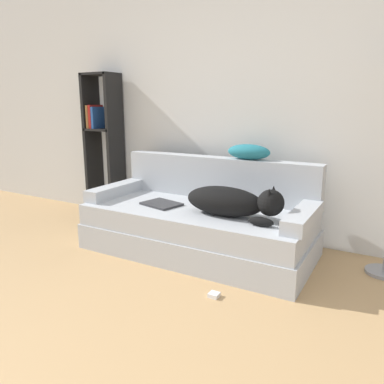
{
  "coord_description": "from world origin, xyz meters",
  "views": [
    {
      "loc": [
        1.29,
        -0.75,
        1.22
      ],
      "look_at": [
        -0.13,
        1.77,
        0.54
      ],
      "focal_mm": 35.0,
      "sensor_mm": 36.0,
      "label": 1
    }
  ],
  "objects_px": {
    "laptop": "(162,204)",
    "power_adapter": "(214,295)",
    "bookshelf": "(103,138)",
    "dog": "(233,202)",
    "throw_pillow": "(249,152)",
    "couch": "(198,230)"
  },
  "relations": [
    {
      "from": "bookshelf",
      "to": "power_adapter",
      "type": "relative_size",
      "value": 23.4
    },
    {
      "from": "throw_pillow",
      "to": "dog",
      "type": "bearing_deg",
      "value": -81.85
    },
    {
      "from": "dog",
      "to": "bookshelf",
      "type": "distance_m",
      "value": 1.9
    },
    {
      "from": "dog",
      "to": "power_adapter",
      "type": "relative_size",
      "value": 11.75
    },
    {
      "from": "couch",
      "to": "power_adapter",
      "type": "bearing_deg",
      "value": -53.41
    },
    {
      "from": "laptop",
      "to": "throw_pillow",
      "type": "height_order",
      "value": "throw_pillow"
    },
    {
      "from": "throw_pillow",
      "to": "bookshelf",
      "type": "height_order",
      "value": "bookshelf"
    },
    {
      "from": "laptop",
      "to": "bookshelf",
      "type": "bearing_deg",
      "value": 167.6
    },
    {
      "from": "couch",
      "to": "power_adapter",
      "type": "xyz_separation_m",
      "value": [
        0.46,
        -0.62,
        -0.18
      ]
    },
    {
      "from": "couch",
      "to": "laptop",
      "type": "xyz_separation_m",
      "value": [
        -0.3,
        -0.08,
        0.21
      ]
    },
    {
      "from": "couch",
      "to": "bookshelf",
      "type": "relative_size",
      "value": 1.22
    },
    {
      "from": "throw_pillow",
      "to": "power_adapter",
      "type": "relative_size",
      "value": 5.71
    },
    {
      "from": "laptop",
      "to": "throw_pillow",
      "type": "distance_m",
      "value": 0.86
    },
    {
      "from": "dog",
      "to": "bookshelf",
      "type": "relative_size",
      "value": 0.5
    },
    {
      "from": "throw_pillow",
      "to": "bookshelf",
      "type": "relative_size",
      "value": 0.24
    },
    {
      "from": "bookshelf",
      "to": "power_adapter",
      "type": "bearing_deg",
      "value": -29.86
    },
    {
      "from": "laptop",
      "to": "bookshelf",
      "type": "height_order",
      "value": "bookshelf"
    },
    {
      "from": "couch",
      "to": "dog",
      "type": "height_order",
      "value": "dog"
    },
    {
      "from": "power_adapter",
      "to": "bookshelf",
      "type": "bearing_deg",
      "value": 150.14
    },
    {
      "from": "dog",
      "to": "laptop",
      "type": "height_order",
      "value": "dog"
    },
    {
      "from": "laptop",
      "to": "power_adapter",
      "type": "bearing_deg",
      "value": -21.72
    },
    {
      "from": "bookshelf",
      "to": "power_adapter",
      "type": "height_order",
      "value": "bookshelf"
    }
  ]
}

